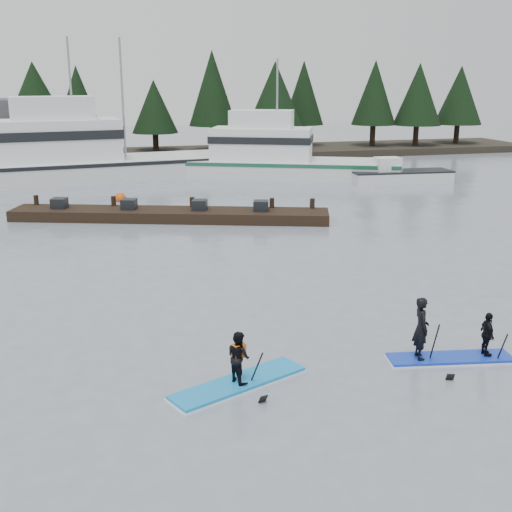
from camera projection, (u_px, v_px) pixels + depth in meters
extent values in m
plane|color=slate|center=(318.00, 362.00, 15.89)|extent=(160.00, 160.00, 0.00)
cube|color=#2D281E|center=(149.00, 155.00, 54.90)|extent=(70.00, 8.00, 0.60)
cube|color=silver|center=(91.00, 177.00, 44.08)|extent=(19.16, 7.37, 2.49)
cube|color=white|center=(54.00, 140.00, 42.59)|extent=(8.79, 4.71, 2.70)
cylinder|color=gray|center=(72.00, 99.00, 42.34)|extent=(0.14, 0.14, 7.93)
cube|color=silver|center=(287.00, 175.00, 45.00)|extent=(15.71, 10.02, 2.18)
cube|color=white|center=(262.00, 144.00, 44.67)|extent=(7.53, 5.59, 2.18)
cylinder|color=gray|center=(277.00, 110.00, 43.90)|extent=(0.14, 0.14, 6.79)
cube|color=silver|center=(401.00, 177.00, 42.57)|extent=(6.78, 2.45, 0.78)
cube|color=black|center=(170.00, 215.00, 31.49)|extent=(15.41, 6.90, 0.52)
sphere|color=#E1490B|center=(372.00, 178.00, 44.61)|extent=(0.60, 0.60, 0.60)
sphere|color=#E1490B|center=(121.00, 201.00, 36.26)|extent=(0.63, 0.63, 0.63)
cube|color=#1585CB|center=(239.00, 384.00, 14.64)|extent=(3.40, 2.07, 0.13)
imported|color=black|center=(239.00, 357.00, 14.46)|extent=(0.65, 0.72, 1.21)
cube|color=orange|center=(238.00, 351.00, 14.42)|extent=(0.35, 0.30, 0.32)
cylinder|color=black|center=(253.00, 376.00, 14.57)|extent=(0.26, 0.85, 1.48)
cube|color=#1335B9|center=(450.00, 358.00, 15.96)|extent=(3.16, 1.24, 0.11)
imported|color=black|center=(421.00, 328.00, 15.67)|extent=(0.47, 0.63, 1.57)
cylinder|color=black|center=(433.00, 348.00, 15.60)|extent=(0.32, 0.91, 1.60)
imported|color=black|center=(487.00, 334.00, 15.87)|extent=(0.38, 0.70, 1.12)
cylinder|color=black|center=(499.00, 355.00, 15.81)|extent=(0.30, 0.83, 1.45)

